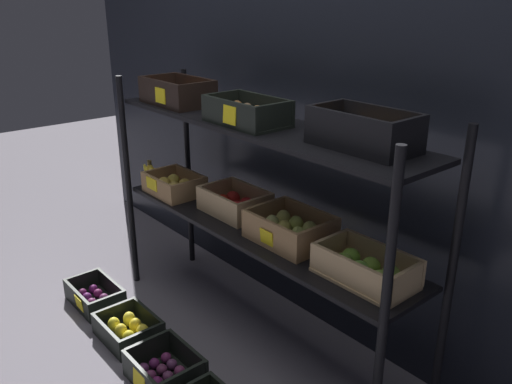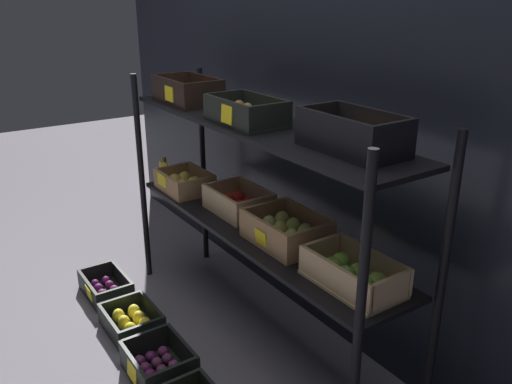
{
  "view_description": "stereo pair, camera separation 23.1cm",
  "coord_description": "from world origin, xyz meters",
  "px_view_note": "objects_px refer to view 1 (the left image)",
  "views": [
    {
      "loc": [
        1.65,
        -1.4,
        1.56
      ],
      "look_at": [
        0.0,
        0.0,
        0.74
      ],
      "focal_mm": 36.91,
      "sensor_mm": 36.0,
      "label": 1
    },
    {
      "loc": [
        1.79,
        -1.21,
        1.56
      ],
      "look_at": [
        0.0,
        0.0,
        0.74
      ],
      "focal_mm": 36.91,
      "sensor_mm": 36.0,
      "label": 2
    }
  ],
  "objects_px": {
    "crate_ground_plum": "(95,297)",
    "crate_ground_lemon": "(128,329)",
    "crate_ground_center_plum": "(165,371)",
    "display_rack": "(258,181)"
  },
  "relations": [
    {
      "from": "crate_ground_plum",
      "to": "crate_ground_lemon",
      "type": "distance_m",
      "value": 0.39
    },
    {
      "from": "crate_ground_plum",
      "to": "crate_ground_lemon",
      "type": "height_order",
      "value": "crate_ground_plum"
    },
    {
      "from": "crate_ground_plum",
      "to": "crate_ground_center_plum",
      "type": "xyz_separation_m",
      "value": [
        0.76,
        -0.03,
        0.0
      ]
    },
    {
      "from": "crate_ground_plum",
      "to": "crate_ground_center_plum",
      "type": "height_order",
      "value": "crate_ground_center_plum"
    },
    {
      "from": "crate_ground_plum",
      "to": "crate_ground_lemon",
      "type": "bearing_deg",
      "value": -0.46
    },
    {
      "from": "display_rack",
      "to": "crate_ground_plum",
      "type": "distance_m",
      "value": 1.19
    },
    {
      "from": "crate_ground_lemon",
      "to": "crate_ground_center_plum",
      "type": "xyz_separation_m",
      "value": [
        0.38,
        -0.02,
        0.0
      ]
    },
    {
      "from": "display_rack",
      "to": "crate_ground_plum",
      "type": "height_order",
      "value": "display_rack"
    },
    {
      "from": "crate_ground_plum",
      "to": "crate_ground_lemon",
      "type": "xyz_separation_m",
      "value": [
        0.39,
        -0.0,
        0.0
      ]
    },
    {
      "from": "display_rack",
      "to": "crate_ground_plum",
      "type": "relative_size",
      "value": 5.52
    }
  ]
}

